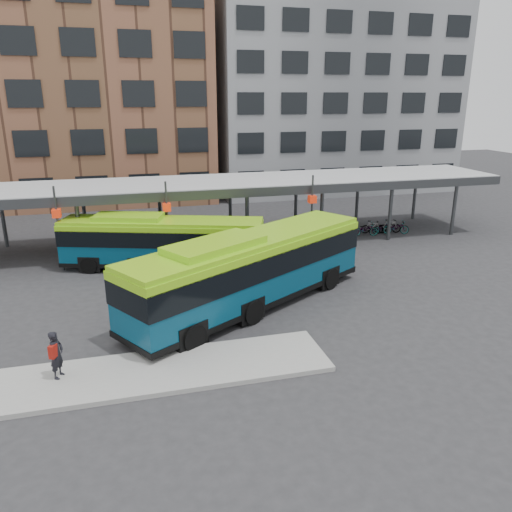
{
  "coord_description": "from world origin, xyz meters",
  "views": [
    {
      "loc": [
        -5.38,
        -19.02,
        9.47
      ],
      "look_at": [
        0.81,
        3.94,
        1.8
      ],
      "focal_mm": 35.0,
      "sensor_mm": 36.0,
      "label": 1
    }
  ],
  "objects": [
    {
      "name": "ground",
      "position": [
        0.0,
        0.0,
        0.0
      ],
      "size": [
        120.0,
        120.0,
        0.0
      ],
      "primitive_type": "plane",
      "color": "#28282B",
      "rests_on": "ground"
    },
    {
      "name": "bike_rack",
      "position": [
        12.25,
        11.95,
        0.48
      ],
      "size": [
        4.31,
        1.56,
        1.01
      ],
      "color": "slate",
      "rests_on": "ground"
    },
    {
      "name": "pedestrian",
      "position": [
        -8.02,
        -2.61,
        1.05
      ],
      "size": [
        0.62,
        0.74,
        1.71
      ],
      "rotation": [
        0.0,
        0.0,
        1.16
      ],
      "color": "black",
      "rests_on": "boarding_island"
    },
    {
      "name": "canopy",
      "position": [
        -0.06,
        12.87,
        3.91
      ],
      "size": [
        40.0,
        6.53,
        4.8
      ],
      "color": "#999B9E",
      "rests_on": "ground"
    },
    {
      "name": "bus_rear",
      "position": [
        -3.46,
        8.56,
        1.62
      ],
      "size": [
        11.49,
        5.89,
        3.12
      ],
      "rotation": [
        0.0,
        0.0,
        -0.32
      ],
      "color": "#073B54",
      "rests_on": "ground"
    },
    {
      "name": "bus_front",
      "position": [
        0.0,
        1.9,
        1.9
      ],
      "size": [
        12.78,
        9.29,
        3.65
      ],
      "rotation": [
        0.0,
        0.0,
        0.55
      ],
      "color": "#073B54",
      "rests_on": "ground"
    },
    {
      "name": "boarding_island",
      "position": [
        -5.5,
        -3.0,
        0.09
      ],
      "size": [
        14.0,
        3.0,
        0.18
      ],
      "primitive_type": "cube",
      "color": "gray",
      "rests_on": "ground"
    },
    {
      "name": "building_brick",
      "position": [
        -10.0,
        32.0,
        11.0
      ],
      "size": [
        26.0,
        14.0,
        22.0
      ],
      "primitive_type": "cube",
      "color": "brown",
      "rests_on": "ground"
    },
    {
      "name": "building_grey",
      "position": [
        16.0,
        32.0,
        10.0
      ],
      "size": [
        24.0,
        14.0,
        20.0
      ],
      "primitive_type": "cube",
      "color": "slate",
      "rests_on": "ground"
    }
  ]
}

